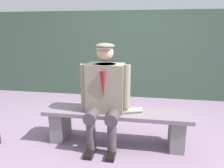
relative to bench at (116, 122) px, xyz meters
name	(u,v)px	position (x,y,z in m)	size (l,w,h in m)	color
ground_plane	(116,143)	(0.00, 0.00, -0.29)	(30.00, 30.00, 0.00)	gray
bench	(116,122)	(0.00, 0.00, 0.00)	(1.85, 0.40, 0.44)	slate
seated_man	(105,92)	(0.13, 0.05, 0.41)	(0.63, 0.60, 1.29)	gray
rolled_magazine	(132,110)	(-0.20, 0.03, 0.18)	(0.06, 0.06, 0.26)	beige
stadium_wall	(132,55)	(0.00, -2.19, 0.62)	(12.00, 0.24, 1.82)	#3D5644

